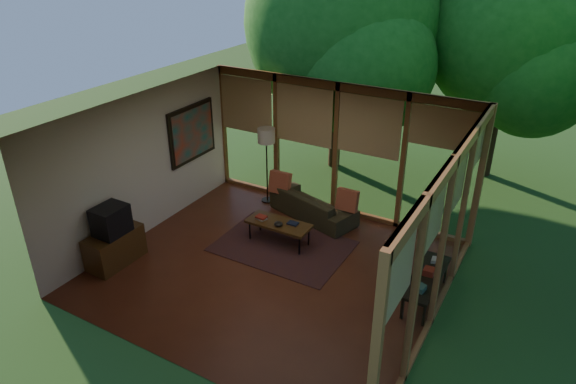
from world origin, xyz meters
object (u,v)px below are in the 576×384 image
Objects in this scene: sofa at (313,205)px; side_console at (419,276)px; media_cabinet at (115,247)px; coffee_table at (279,224)px; television at (111,220)px; floor_lamp at (266,140)px.

sofa is 1.31× the size of side_console.
sofa is at bearing 150.16° from side_console.
media_cabinet reaches higher than sofa.
media_cabinet reaches higher than side_console.
coffee_table is at bearing 101.13° from sofa.
television is 3.50m from floor_lamp.
sofa is 3.88m from media_cabinet.
floor_lamp is 1.38× the size of coffee_table.
floor_lamp reaches higher than television.
sofa is 1.64m from floor_lamp.
television is at bearing 0.00° from media_cabinet.
media_cabinet is 2.91m from coffee_table.
coffee_table is (1.07, -1.32, -1.01)m from floor_lamp.
coffee_table is 2.74m from side_console.
television reaches higher than coffee_table.
sofa reaches higher than side_console.
floor_lamp is at bearing 156.67° from side_console.
floor_lamp is at bearing 129.05° from coffee_table.
side_console is at bearing -23.33° from floor_lamp.
media_cabinet is 5.14m from side_console.
side_console is (2.73, -0.32, 0.02)m from coffee_table.
sofa is 3.02m from side_console.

